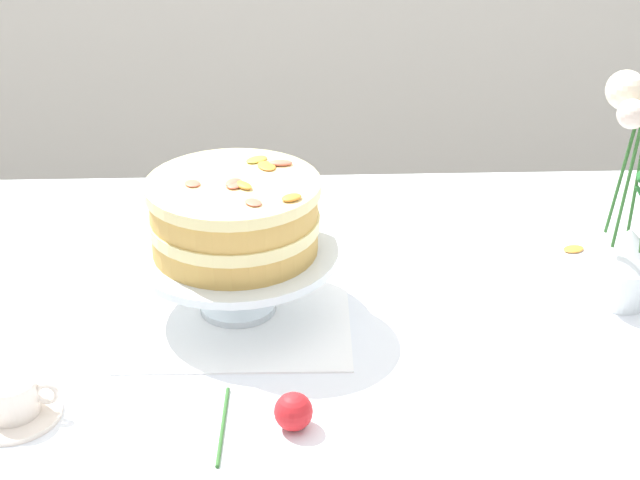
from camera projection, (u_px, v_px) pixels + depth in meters
dining_table at (375, 378)px, 1.48m from camera, size 1.40×1.00×0.74m
linen_napkin at (238, 310)px, 1.47m from camera, size 0.33×0.33×0.00m
cake_stand at (236, 260)px, 1.43m from camera, size 0.29×0.29×0.10m
layer_cake at (234, 216)px, 1.40m from camera, size 0.24×0.24×0.11m
flower_vase at (632, 212)px, 1.43m from camera, size 0.12×0.11×0.34m
teacup at (12, 401)px, 1.24m from camera, size 0.12×0.12×0.05m
fallen_rose at (291, 412)px, 1.22m from camera, size 0.11×0.15×0.05m
loose_petal_0 at (574, 249)px, 1.64m from camera, size 0.04×0.04×0.01m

